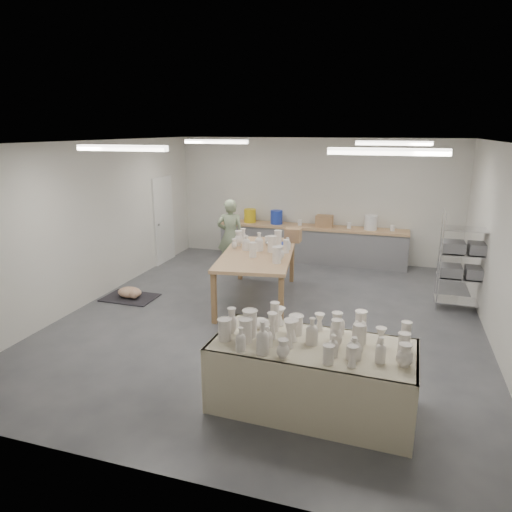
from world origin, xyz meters
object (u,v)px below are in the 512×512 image
(potter, at_px, (230,236))
(red_stool, at_px, (235,257))
(drying_table, at_px, (311,373))
(work_table, at_px, (262,251))

(potter, height_order, red_stool, potter)
(drying_table, xyz_separation_m, potter, (-2.78, 4.79, 0.40))
(work_table, xyz_separation_m, red_stool, (-1.19, 1.75, -0.69))
(work_table, relative_size, potter, 1.61)
(potter, bearing_deg, drying_table, 107.34)
(drying_table, height_order, red_stool, drying_table)
(drying_table, xyz_separation_m, red_stool, (-2.78, 5.06, -0.18))
(drying_table, height_order, work_table, work_table)
(drying_table, bearing_deg, red_stool, 120.64)
(work_table, bearing_deg, red_stool, 115.55)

